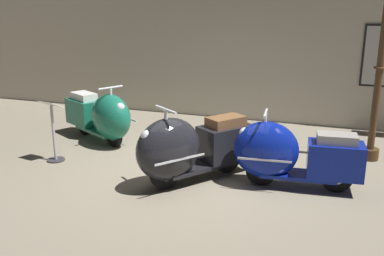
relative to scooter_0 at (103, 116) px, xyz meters
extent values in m
plane|color=gray|center=(2.01, -0.99, -0.49)|extent=(60.00, 60.00, 0.00)
cube|color=#BCB29E|center=(2.01, 2.55, 1.27)|extent=(18.00, 0.20, 3.52)
cylinder|color=black|center=(0.30, -0.16, -0.27)|extent=(0.42, 0.28, 0.43)
cylinder|color=silver|center=(0.30, -0.16, -0.27)|extent=(0.22, 0.18, 0.19)
cylinder|color=black|center=(-0.61, 0.32, -0.27)|extent=(0.42, 0.28, 0.43)
cylinder|color=silver|center=(-0.61, 0.32, -0.27)|extent=(0.22, 0.18, 0.19)
cube|color=#196B51|center=(-0.16, 0.08, -0.29)|extent=(1.09, 0.82, 0.05)
ellipsoid|color=#196B51|center=(0.25, -0.13, 0.04)|extent=(1.06, 0.92, 0.82)
cube|color=#196B51|center=(-0.57, 0.30, -0.03)|extent=(0.85, 0.72, 0.48)
cube|color=silver|center=(-0.57, 0.30, 0.27)|extent=(0.60, 0.51, 0.13)
sphere|color=silver|center=(0.52, -0.27, 0.26)|extent=(0.16, 0.16, 0.16)
cylinder|color=silver|center=(0.28, -0.15, 0.41)|extent=(0.05, 0.05, 0.30)
cylinder|color=silver|center=(0.28, -0.15, 0.56)|extent=(0.25, 0.44, 0.03)
cube|color=silver|center=(0.38, 0.11, -0.02)|extent=(0.65, 0.35, 0.03)
cylinder|color=black|center=(1.87, -1.53, -0.26)|extent=(0.34, 0.42, 0.45)
cylinder|color=silver|center=(1.87, -1.53, -0.26)|extent=(0.21, 0.23, 0.20)
cylinder|color=black|center=(2.51, -0.66, -0.26)|extent=(0.34, 0.42, 0.45)
cylinder|color=silver|center=(2.51, -0.66, -0.26)|extent=(0.21, 0.23, 0.20)
cube|color=black|center=(2.19, -1.09, -0.28)|extent=(0.97, 1.11, 0.06)
ellipsoid|color=black|center=(1.90, -1.48, 0.06)|extent=(1.04, 1.12, 0.86)
cube|color=black|center=(2.48, -0.70, -0.01)|extent=(0.82, 0.89, 0.50)
cube|color=brown|center=(2.48, -0.70, 0.31)|extent=(0.58, 0.63, 0.14)
sphere|color=silver|center=(1.71, -1.74, 0.30)|extent=(0.17, 0.17, 0.17)
cylinder|color=silver|center=(1.88, -1.51, 0.46)|extent=(0.05, 0.05, 0.32)
cylinder|color=silver|center=(1.88, -1.51, 0.62)|extent=(0.42, 0.32, 0.04)
cube|color=silver|center=(2.14, -1.65, 0.01)|extent=(0.46, 0.62, 0.03)
cylinder|color=black|center=(3.07, -0.96, -0.28)|extent=(0.43, 0.13, 0.42)
cylinder|color=silver|center=(3.07, -0.96, -0.28)|extent=(0.20, 0.12, 0.19)
cylinder|color=black|center=(4.07, -0.86, -0.28)|extent=(0.43, 0.13, 0.42)
cylinder|color=silver|center=(4.07, -0.86, -0.28)|extent=(0.20, 0.12, 0.19)
cube|color=navy|center=(3.57, -0.91, -0.30)|extent=(1.04, 0.48, 0.05)
ellipsoid|color=navy|center=(3.12, -0.96, 0.02)|extent=(0.94, 0.64, 0.80)
cube|color=navy|center=(4.02, -0.86, -0.04)|extent=(0.76, 0.49, 0.46)
cube|color=gray|center=(4.02, -0.86, 0.25)|extent=(0.53, 0.35, 0.13)
sphere|color=silver|center=(2.83, -0.99, 0.24)|extent=(0.16, 0.16, 0.16)
cylinder|color=silver|center=(3.09, -0.96, 0.39)|extent=(0.05, 0.05, 0.30)
cylinder|color=silver|center=(3.09, -0.96, 0.54)|extent=(0.08, 0.46, 0.03)
cube|color=silver|center=(3.15, -1.22, -0.03)|extent=(0.71, 0.09, 0.03)
cylinder|color=#472D19|center=(4.54, 0.65, -0.40)|extent=(0.28, 0.28, 0.18)
cylinder|color=#472D19|center=(4.54, 0.65, 0.88)|extent=(0.11, 0.11, 2.38)
torus|color=#472D19|center=(4.54, 0.65, 1.00)|extent=(0.19, 0.19, 0.04)
cylinder|color=#333338|center=(-0.22, -1.12, -0.48)|extent=(0.28, 0.28, 0.02)
cylinder|color=#A5A5AD|center=(-0.22, -1.12, -0.02)|extent=(0.04, 0.04, 0.89)
cube|color=silver|center=(-0.22, -1.12, 0.44)|extent=(0.35, 0.28, 0.12)
camera|label=1|loc=(4.03, -6.54, 1.93)|focal=40.27mm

